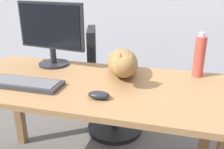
# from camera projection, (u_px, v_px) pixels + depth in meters

# --- Properties ---
(desk) EXTENTS (1.52, 0.70, 0.72)m
(desk) POSITION_uv_depth(u_px,v_px,m) (88.00, 99.00, 1.45)
(desk) COLOR #9E7247
(desk) RESTS_ON ground_plane
(office_chair) EXTENTS (0.50, 0.48, 0.91)m
(office_chair) POSITION_uv_depth(u_px,v_px,m) (109.00, 90.00, 2.13)
(office_chair) COLOR black
(office_chair) RESTS_ON ground_plane
(monitor) EXTENTS (0.48, 0.20, 0.41)m
(monitor) POSITION_uv_depth(u_px,v_px,m) (51.00, 32.00, 1.62)
(monitor) COLOR #232328
(monitor) RESTS_ON desk
(keyboard) EXTENTS (0.44, 0.15, 0.03)m
(keyboard) POSITION_uv_depth(u_px,v_px,m) (23.00, 83.00, 1.37)
(keyboard) COLOR #333338
(keyboard) RESTS_ON desk
(cat) EXTENTS (0.28, 0.59, 0.20)m
(cat) POSITION_uv_depth(u_px,v_px,m) (123.00, 62.00, 1.49)
(cat) COLOR olive
(cat) RESTS_ON desk
(computer_mouse) EXTENTS (0.11, 0.06, 0.04)m
(computer_mouse) POSITION_uv_depth(u_px,v_px,m) (99.00, 95.00, 1.21)
(computer_mouse) COLOR #232328
(computer_mouse) RESTS_ON desk
(water_bottle) EXTENTS (0.06, 0.06, 0.26)m
(water_bottle) POSITION_uv_depth(u_px,v_px,m) (199.00, 56.00, 1.46)
(water_bottle) COLOR #D84C3D
(water_bottle) RESTS_ON desk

